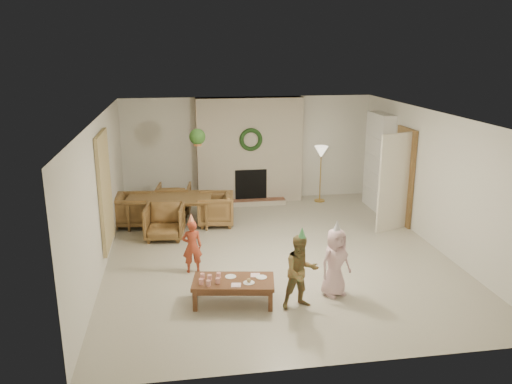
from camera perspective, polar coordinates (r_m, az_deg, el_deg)
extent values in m
plane|color=#B7B29E|center=(9.43, 2.19, -6.73)|extent=(7.00, 7.00, 0.00)
plane|color=white|center=(8.78, 2.37, 8.51)|extent=(7.00, 7.00, 0.00)
plane|color=silver|center=(12.39, -0.86, 4.84)|extent=(7.00, 0.00, 7.00)
plane|color=silver|center=(5.83, 9.00, -8.42)|extent=(7.00, 0.00, 7.00)
plane|color=silver|center=(8.96, -16.91, -0.20)|extent=(0.00, 7.00, 7.00)
plane|color=silver|center=(10.03, 19.34, 1.28)|extent=(0.00, 7.00, 7.00)
cube|color=#592B17|center=(12.19, -0.72, 4.66)|extent=(2.50, 0.40, 2.50)
cube|color=#622C1A|center=(12.15, -0.47, -1.17)|extent=(1.60, 0.30, 0.12)
cube|color=black|center=(12.20, -0.59, 0.81)|extent=(0.75, 0.12, 0.75)
torus|color=#173614|center=(11.91, -0.57, 5.87)|extent=(0.54, 0.10, 0.54)
cylinder|color=gold|center=(12.55, 7.11, -0.95)|extent=(0.25, 0.25, 0.03)
cylinder|color=gold|center=(12.39, 7.20, 1.80)|extent=(0.03, 0.03, 1.22)
cone|color=beige|center=(12.26, 7.30, 4.47)|extent=(0.33, 0.33, 0.27)
cube|color=white|center=(12.02, 13.53, 3.32)|extent=(0.30, 1.00, 2.20)
cube|color=white|center=(12.17, 13.25, 0.34)|extent=(0.30, 0.92, 0.03)
cube|color=white|center=(12.07, 13.37, 2.16)|extent=(0.30, 0.92, 0.03)
cube|color=white|center=(11.98, 13.49, 4.02)|extent=(0.30, 0.92, 0.03)
cube|color=white|center=(11.91, 13.61, 5.90)|extent=(0.30, 0.92, 0.03)
cube|color=#AE4420|center=(11.99, 13.46, 0.79)|extent=(0.20, 0.40, 0.24)
cube|color=#264C8E|center=(12.07, 13.23, 2.86)|extent=(0.20, 0.44, 0.24)
cube|color=#AC8724|center=(11.86, 13.62, 4.53)|extent=(0.20, 0.36, 0.22)
cube|color=brown|center=(11.11, 16.19, 1.69)|extent=(0.05, 0.86, 2.04)
cube|color=beige|center=(10.62, 15.18, 1.02)|extent=(0.77, 0.32, 2.00)
cube|color=#C3BB8A|center=(9.14, -16.50, 0.16)|extent=(0.06, 1.20, 2.00)
imported|color=brown|center=(10.86, -9.61, -2.12)|extent=(1.85, 1.18, 0.62)
imported|color=brown|center=(10.13, -10.16, -3.30)|extent=(0.81, 0.83, 0.68)
imported|color=brown|center=(11.58, -9.14, -0.79)|extent=(0.81, 0.83, 0.68)
imported|color=brown|center=(10.98, -13.60, -1.98)|extent=(0.83, 0.81, 0.68)
imported|color=brown|center=(10.77, -4.53, -1.92)|extent=(0.83, 0.81, 0.68)
cylinder|color=tan|center=(10.15, -6.61, 7.43)|extent=(0.01, 0.01, 0.70)
cylinder|color=#955730|center=(10.21, -6.55, 5.49)|extent=(0.16, 0.16, 0.12)
sphere|color=#214918|center=(10.19, -6.57, 6.15)|extent=(0.32, 0.32, 0.32)
cube|color=brown|center=(7.55, -2.54, -9.98)|extent=(1.26, 0.77, 0.05)
cube|color=brown|center=(7.57, -2.53, -10.41)|extent=(1.16, 0.67, 0.07)
cube|color=brown|center=(7.46, -6.82, -11.98)|extent=(0.07, 0.07, 0.31)
cube|color=brown|center=(7.41, 1.63, -12.07)|extent=(0.07, 0.07, 0.31)
cube|color=brown|center=(7.88, -6.40, -10.35)|extent=(0.07, 0.07, 0.31)
cube|color=brown|center=(7.84, 1.54, -10.42)|extent=(0.07, 0.07, 0.31)
cylinder|color=white|center=(7.43, -6.15, -9.92)|extent=(0.07, 0.07, 0.08)
cylinder|color=white|center=(7.59, -6.00, -9.32)|extent=(0.07, 0.07, 0.08)
cylinder|color=white|center=(7.38, -5.33, -10.09)|extent=(0.07, 0.07, 0.08)
cylinder|color=white|center=(7.54, -5.20, -9.48)|extent=(0.07, 0.07, 0.08)
cylinder|color=white|center=(7.43, -4.29, -9.86)|extent=(0.07, 0.07, 0.08)
cylinder|color=white|center=(7.60, -4.19, -9.26)|extent=(0.07, 0.07, 0.08)
cylinder|color=white|center=(7.63, -2.85, -9.41)|extent=(0.19, 0.19, 0.01)
cylinder|color=white|center=(7.44, -0.80, -10.08)|extent=(0.19, 0.19, 0.01)
cylinder|color=white|center=(7.61, 0.61, -9.49)|extent=(0.19, 0.19, 0.01)
sphere|color=tan|center=(7.43, -0.80, -9.84)|extent=(0.07, 0.07, 0.06)
cube|color=#FFBBD3|center=(7.38, -2.24, -10.33)|extent=(0.16, 0.16, 0.01)
cube|color=#FFBBD3|center=(7.67, -0.08, -9.26)|extent=(0.16, 0.16, 0.01)
imported|color=#A03922|center=(8.54, -7.15, -6.05)|extent=(0.34, 0.24, 0.91)
cone|color=#FDC754|center=(8.37, -7.26, -2.93)|extent=(0.15, 0.15, 0.17)
imported|color=#9C4D2A|center=(7.37, 5.05, -8.88)|extent=(0.59, 0.50, 1.09)
cone|color=#50BB66|center=(7.14, 5.16, -4.60)|extent=(0.15, 0.15, 0.18)
imported|color=beige|center=(7.79, 8.85, -7.76)|extent=(0.60, 0.50, 1.06)
cone|color=silver|center=(7.58, 9.03, -3.81)|extent=(0.16, 0.16, 0.19)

